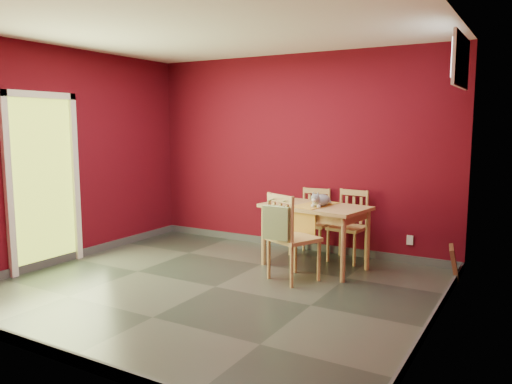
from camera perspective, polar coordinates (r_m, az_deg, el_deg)
The scene contains 13 objects.
ground at distance 5.51m, azimuth -4.68°, elevation -10.73°, with size 4.50×4.50×0.00m, color #2D342D.
room_shell at distance 5.50m, azimuth -4.68°, elevation -10.24°, with size 4.50×4.50×4.50m.
doorway at distance 6.54m, azimuth -23.17°, elevation 1.67°, with size 0.06×1.01×2.13m.
window at distance 5.38m, azimuth 22.33°, elevation 13.65°, with size 0.05×0.90×0.50m.
outlet_plate at distance 6.59m, azimuth 17.18°, elevation -5.27°, with size 0.08×0.01×0.12m, color silver.
dining_table at distance 6.09m, azimuth 6.76°, elevation -2.40°, with size 1.33×0.90×0.77m.
table_runner at distance 5.98m, azimuth 6.35°, elevation -2.15°, with size 0.42×0.72×0.34m.
chair_far_left at distance 6.75m, azimuth 6.50°, elevation -3.34°, with size 0.44×0.44×0.89m.
chair_far_right at distance 6.53m, azimuth 10.58°, elevation -3.71°, with size 0.46×0.46×0.91m.
chair_near at distance 5.58m, azimuth 3.99°, elevation -5.08°, with size 0.61×0.61×0.99m.
tote_bag at distance 5.38m, azimuth 2.40°, elevation -3.53°, with size 0.30×0.18×0.43m.
cat at distance 6.01m, azimuth 7.44°, elevation -0.68°, with size 0.21×0.39×0.20m, color slate, non-canonical shape.
picture_frame at distance 6.12m, azimuth 21.69°, elevation -7.55°, with size 0.18×0.39×0.38m.
Camera 1 is at (2.99, -4.29, 1.74)m, focal length 35.00 mm.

